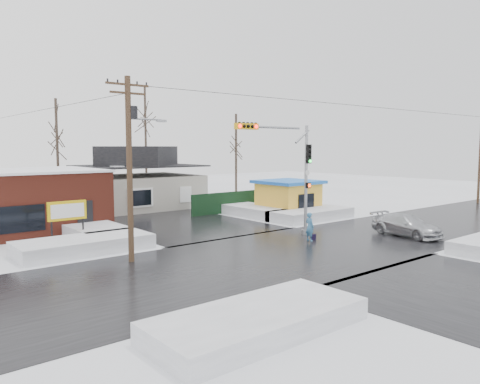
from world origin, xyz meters
TOP-DOWN VIEW (x-y plane):
  - ground at (0.00, 0.00)m, footprint 120.00×120.00m
  - road_ns at (0.00, 0.00)m, footprint 10.00×120.00m
  - road_ew at (0.00, 0.00)m, footprint 120.00×10.00m
  - snowbank_nw at (-9.00, 7.00)m, footprint 7.00×3.00m
  - snowbank_ne at (9.00, 7.00)m, footprint 7.00×3.00m
  - snowbank_sw at (-9.00, -7.00)m, footprint 7.00×3.00m
  - snowbank_nside_w at (-7.00, 12.00)m, footprint 3.00×8.00m
  - snowbank_nside_e at (7.00, 12.00)m, footprint 3.00×8.00m
  - traffic_signal at (2.43, 2.97)m, footprint 6.05×0.68m
  - utility_pole at (-7.93, 3.50)m, footprint 3.15×0.44m
  - utility_pole_far at (30.00, 3.50)m, footprint 0.24×0.24m
  - brick_building at (-11.00, 15.99)m, footprint 12.20×8.20m
  - marquee_sign at (-9.00, 9.49)m, footprint 2.20×0.21m
  - house at (2.00, 22.00)m, footprint 10.40×8.40m
  - kiosk at (9.50, 9.99)m, footprint 4.60×4.60m
  - fence at (6.50, 14.00)m, footprint 8.00×0.12m
  - tree_far_left at (-4.00, 26.00)m, footprint 3.00×3.00m
  - tree_far_mid at (6.00, 28.00)m, footprint 3.00×3.00m
  - tree_far_right at (12.00, 20.00)m, footprint 3.00×3.00m
  - pedestrian at (2.61, 1.38)m, footprint 0.45×0.65m
  - car at (8.52, -1.48)m, footprint 2.42×4.88m
  - shopping_bag at (3.01, 1.41)m, footprint 0.30×0.19m

SIDE VIEW (x-z plane):
  - ground at x=0.00m, z-range 0.00..0.00m
  - road_ns at x=0.00m, z-range 0.00..0.02m
  - road_ew at x=0.00m, z-range 0.00..0.02m
  - shopping_bag at x=3.01m, z-range 0.00..0.35m
  - snowbank_sw at x=-9.00m, z-range 0.00..0.70m
  - snowbank_nw at x=-9.00m, z-range 0.00..0.80m
  - snowbank_ne at x=9.00m, z-range 0.00..0.80m
  - snowbank_nside_w at x=-7.00m, z-range 0.00..0.80m
  - snowbank_nside_e at x=7.00m, z-range 0.00..0.80m
  - car at x=8.52m, z-range 0.00..1.36m
  - pedestrian at x=2.61m, z-range 0.00..1.71m
  - fence at x=6.50m, z-range 0.00..1.80m
  - kiosk at x=9.50m, z-range 0.03..2.90m
  - marquee_sign at x=-9.00m, z-range 0.65..3.20m
  - brick_building at x=-11.00m, z-range 0.01..4.14m
  - house at x=2.00m, z-range -0.26..5.50m
  - utility_pole_far at x=30.00m, z-range 0.00..8.60m
  - traffic_signal at x=2.43m, z-range 1.04..8.04m
  - utility_pole at x=-7.93m, z-range 0.61..9.61m
  - tree_far_right at x=12.00m, z-range 2.66..11.66m
  - tree_far_left at x=-4.00m, z-range 2.95..12.95m
  - tree_far_mid at x=6.00m, z-range 3.54..15.54m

